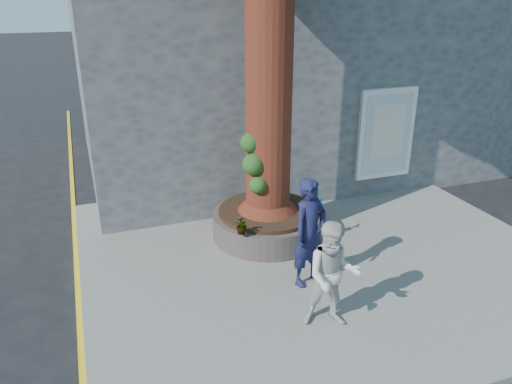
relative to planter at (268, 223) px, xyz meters
name	(u,v)px	position (x,y,z in m)	size (l,w,h in m)	color
ground	(266,299)	(-0.80, -2.00, -0.41)	(120.00, 120.00, 0.00)	black
pavement	(318,254)	(0.70, -1.00, -0.35)	(9.00, 8.00, 0.12)	slate
yellow_line	(79,302)	(-3.85, -1.00, -0.41)	(0.10, 30.00, 0.01)	yellow
stone_shop	(259,55)	(1.70, 5.20, 2.75)	(10.30, 8.30, 6.30)	#4C4E51
neighbour_shop	(478,50)	(9.70, 5.20, 2.59)	(6.00, 8.00, 6.00)	#4C4E51
planter	(268,223)	(0.00, 0.00, 0.00)	(2.30, 2.30, 0.60)	black
man	(310,233)	(0.03, -1.92, 0.69)	(0.71, 0.47, 1.96)	#16193F
woman	(333,275)	(-0.16, -3.12, 0.58)	(0.84, 0.66, 1.74)	beige
shopping_bag	(323,275)	(0.27, -2.03, -0.15)	(0.20, 0.12, 0.28)	white
plant_a	(319,206)	(0.85, -0.63, 0.51)	(0.22, 0.15, 0.41)	gray
plant_b	(253,186)	(-0.01, 0.85, 0.52)	(0.23, 0.22, 0.42)	gray
plant_c	(242,225)	(-0.85, -0.85, 0.48)	(0.19, 0.19, 0.35)	gray
plant_d	(243,226)	(-0.83, -0.85, 0.45)	(0.25, 0.22, 0.28)	gray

